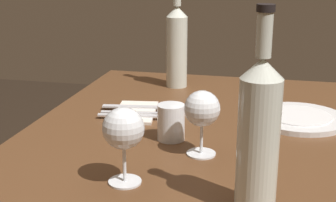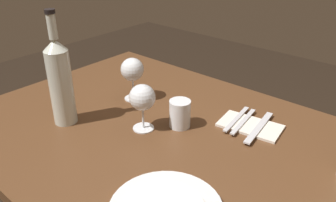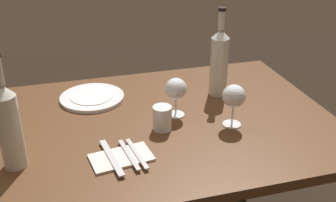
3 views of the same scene
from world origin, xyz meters
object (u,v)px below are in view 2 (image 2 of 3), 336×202
at_px(water_tumbler, 180,115).
at_px(wine_glass_right, 132,71).
at_px(wine_glass_left, 142,99).
at_px(table_knife, 259,127).
at_px(folded_napkin, 250,126).
at_px(wine_bottle, 60,80).
at_px(fork_inner, 243,121).
at_px(fork_outer, 237,119).

bearing_deg(water_tumbler, wine_glass_right, 171.25).
bearing_deg(wine_glass_left, table_knife, 39.50).
xyz_separation_m(wine_glass_right, folded_napkin, (0.42, 0.10, -0.11)).
bearing_deg(wine_bottle, table_knife, 35.87).
bearing_deg(fork_inner, wine_bottle, -140.87).
height_order(wine_glass_left, water_tumbler, wine_glass_left).
bearing_deg(wine_glass_left, fork_outer, 49.27).
relative_size(water_tumbler, fork_outer, 0.49).
distance_m(water_tumbler, fork_inner, 0.20).
bearing_deg(table_knife, wine_glass_left, -140.50).
bearing_deg(fork_outer, water_tumbler, -130.64).
xyz_separation_m(wine_bottle, folded_napkin, (0.47, 0.36, -0.14)).
bearing_deg(fork_outer, folded_napkin, 0.00).
relative_size(folded_napkin, fork_outer, 1.13).
height_order(wine_bottle, fork_inner, wine_bottle).
height_order(water_tumbler, fork_inner, water_tumbler).
distance_m(wine_bottle, fork_outer, 0.56).
distance_m(water_tumbler, fork_outer, 0.19).
bearing_deg(folded_napkin, wine_glass_left, -137.23).
bearing_deg(table_knife, fork_outer, 180.00).
bearing_deg(wine_bottle, water_tumbler, 36.44).
height_order(wine_glass_right, fork_outer, wine_glass_right).
xyz_separation_m(water_tumbler, table_knife, (0.20, 0.14, -0.03)).
relative_size(water_tumbler, table_knife, 0.42).
distance_m(fork_outer, table_knife, 0.08).
height_order(fork_inner, table_knife, same).
bearing_deg(wine_bottle, wine_glass_left, 30.81).
relative_size(water_tumbler, folded_napkin, 0.43).
bearing_deg(water_tumbler, fork_inner, 43.99).
height_order(wine_glass_left, folded_napkin, wine_glass_left).
xyz_separation_m(wine_glass_left, wine_glass_right, (-0.17, 0.12, 0.01)).
height_order(wine_glass_left, wine_glass_right, wine_glass_right).
xyz_separation_m(wine_glass_right, fork_outer, (0.37, 0.10, -0.10)).
bearing_deg(wine_bottle, fork_inner, 39.13).
height_order(wine_bottle, folded_napkin, wine_bottle).
bearing_deg(wine_glass_left, water_tumbler, 49.11).
height_order(wine_glass_left, fork_inner, wine_glass_left).
bearing_deg(water_tumbler, folded_napkin, 39.49).
bearing_deg(folded_napkin, wine_bottle, -142.41).
distance_m(folded_napkin, table_knife, 0.03).
height_order(wine_glass_right, wine_bottle, wine_bottle).
relative_size(wine_bottle, fork_outer, 1.99).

